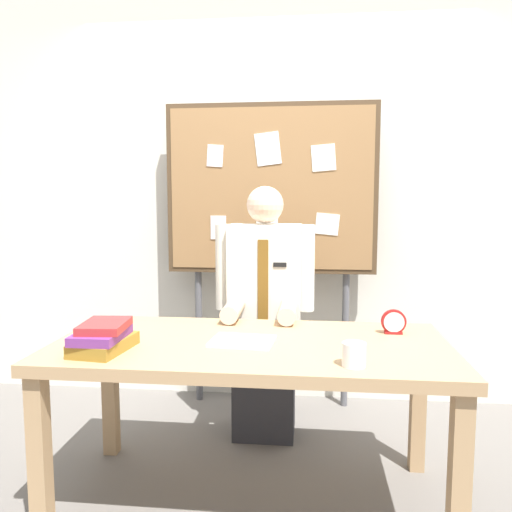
% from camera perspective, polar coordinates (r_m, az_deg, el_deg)
% --- Properties ---
extents(ground_plane, '(12.00, 12.00, 0.00)m').
position_cam_1_polar(ground_plane, '(2.51, -0.54, -25.83)').
color(ground_plane, slate).
extents(back_wall, '(6.40, 0.08, 2.70)m').
position_cam_1_polar(back_wall, '(3.40, 1.96, 6.55)').
color(back_wall, silver).
rests_on(back_wall, ground_plane).
extents(desk, '(1.69, 0.82, 0.73)m').
position_cam_1_polar(desk, '(2.24, -0.56, -11.69)').
color(desk, tan).
rests_on(desk, ground_plane).
extents(person, '(0.55, 0.56, 1.41)m').
position_cam_1_polar(person, '(2.86, 0.99, -7.41)').
color(person, '#2D2D33').
rests_on(person, ground_plane).
extents(bulletin_board, '(1.32, 0.09, 1.94)m').
position_cam_1_polar(bulletin_board, '(3.20, 1.70, 7.10)').
color(bulletin_board, '#4C3823').
rests_on(bulletin_board, ground_plane).
extents(book_stack, '(0.21, 0.30, 0.12)m').
position_cam_1_polar(book_stack, '(2.15, -16.87, -8.79)').
color(book_stack, olive).
rests_on(book_stack, desk).
extents(open_notebook, '(0.28, 0.23, 0.01)m').
position_cam_1_polar(open_notebook, '(2.19, -1.54, -9.59)').
color(open_notebook, '#F4EFCC').
rests_on(open_notebook, desk).
extents(desk_clock, '(0.11, 0.04, 0.11)m').
position_cam_1_polar(desk_clock, '(2.41, 15.27, -7.29)').
color(desk_clock, maroon).
rests_on(desk_clock, desk).
extents(coffee_mug, '(0.09, 0.09, 0.09)m').
position_cam_1_polar(coffee_mug, '(1.92, 10.99, -10.86)').
color(coffee_mug, white).
rests_on(coffee_mug, desk).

